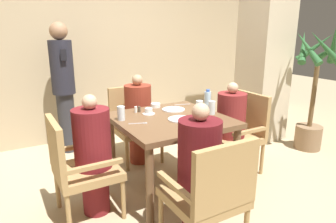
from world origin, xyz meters
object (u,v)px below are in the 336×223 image
object	(u,v)px
potted_palm	(313,98)
diner_in_right_chair	(230,128)
glass_tall_mid	(212,108)
glass_tall_far	(199,107)
chair_left_side	(77,165)
glass_tall_near	(121,113)
diner_in_left_chair	(93,154)
chair_near_corner	(210,192)
bowl_small	(156,105)
diner_in_far_chair	(138,118)
plate_main_left	(181,119)
diner_in_near_chair	(199,173)
standing_host	(64,85)
plate_main_right	(173,109)
chair_right_side	(240,130)
water_bottle	(208,101)
chair_far_side	(134,121)
teacup_with_saucer	(149,112)

from	to	relation	value
potted_palm	diner_in_right_chair	bearing A→B (deg)	-179.76
glass_tall_mid	glass_tall_far	xyz separation A→B (m)	(-0.10, 0.08, 0.00)
chair_left_side	glass_tall_near	world-z (taller)	glass_tall_near
diner_in_left_chair	chair_near_corner	xyz separation A→B (m)	(0.57, -0.92, -0.07)
chair_near_corner	bowl_small	size ratio (longest dim) A/B	8.63
diner_in_far_chair	chair_near_corner	size ratio (longest dim) A/B	1.21
plate_main_left	diner_in_near_chair	bearing A→B (deg)	-111.05
diner_in_far_chair	standing_host	distance (m)	1.12
glass_tall_near	glass_tall_mid	bearing A→B (deg)	-16.82
chair_left_side	plate_main_left	distance (m)	1.02
diner_in_left_chair	diner_in_far_chair	xyz separation A→B (m)	(0.78, 0.77, 0.00)
diner_in_near_chair	potted_palm	xyz separation A→B (m)	(2.43, 0.78, 0.14)
glass_tall_far	plate_main_right	bearing A→B (deg)	122.04
chair_right_side	glass_tall_far	size ratio (longest dim) A/B	6.71
diner_in_left_chair	diner_in_far_chair	distance (m)	1.10
chair_right_side	chair_near_corner	distance (m)	1.46
water_bottle	glass_tall_mid	size ratio (longest dim) A/B	1.70
chair_far_side	plate_main_right	xyz separation A→B (m)	(0.17, -0.69, 0.29)
diner_in_left_chair	teacup_with_saucer	world-z (taller)	diner_in_left_chair
chair_right_side	bowl_small	world-z (taller)	chair_right_side
diner_in_right_chair	glass_tall_mid	xyz separation A→B (m)	(-0.36, -0.10, 0.30)
diner_in_far_chair	chair_right_side	distance (m)	1.21
chair_far_side	standing_host	world-z (taller)	standing_host
water_bottle	glass_tall_far	world-z (taller)	water_bottle
standing_host	teacup_with_saucer	bearing A→B (deg)	-67.79
chair_far_side	bowl_small	bearing A→B (deg)	-83.14
diner_in_near_chair	glass_tall_near	distance (m)	1.01
glass_tall_near	chair_far_side	bearing A→B (deg)	59.26
diner_in_right_chair	chair_left_side	bearing A→B (deg)	-180.00
chair_left_side	water_bottle	size ratio (longest dim) A/B	3.96
plate_main_left	teacup_with_saucer	bearing A→B (deg)	118.40
standing_host	plate_main_left	xyz separation A→B (m)	(0.73, -1.69, -0.13)
glass_tall_mid	glass_tall_far	world-z (taller)	same
chair_left_side	teacup_with_saucer	world-z (taller)	chair_left_side
diner_in_left_chair	chair_right_side	xyz separation A→B (m)	(1.71, 0.00, -0.07)
diner_in_far_chair	glass_tall_near	size ratio (longest dim) A/B	8.13
chair_left_side	standing_host	distance (m)	1.66
chair_right_side	glass_tall_near	xyz separation A→B (m)	(-1.38, 0.16, 0.35)
teacup_with_saucer	glass_tall_mid	xyz separation A→B (m)	(0.55, -0.32, 0.04)
diner_in_left_chair	plate_main_left	bearing A→B (deg)	-7.50
plate_main_right	water_bottle	size ratio (longest dim) A/B	1.05
plate_main_left	plate_main_right	bearing A→B (deg)	69.94
chair_right_side	potted_palm	world-z (taller)	potted_palm
chair_far_side	chair_right_side	size ratio (longest dim) A/B	1.00
chair_far_side	plate_main_left	world-z (taller)	chair_far_side
diner_in_far_chair	plate_main_left	size ratio (longest dim) A/B	4.56
diner_in_left_chair	glass_tall_far	xyz separation A→B (m)	(1.11, -0.02, 0.28)
diner_in_far_chair	potted_palm	bearing A→B (deg)	-19.09
chair_left_side	glass_tall_mid	distance (m)	1.40
diner_in_near_chair	plate_main_right	distance (m)	1.09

